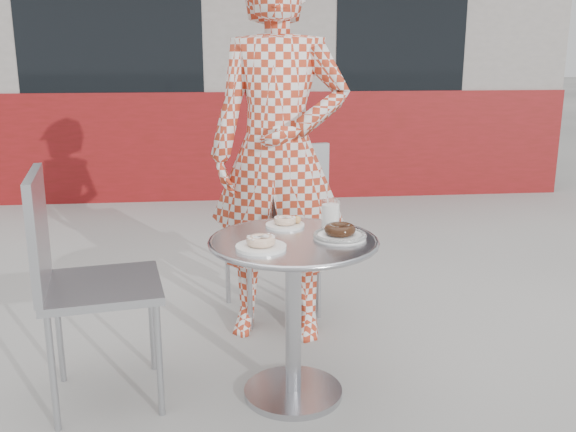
{
  "coord_description": "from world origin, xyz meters",
  "views": [
    {
      "loc": [
        -0.26,
        -2.32,
        1.37
      ],
      "look_at": [
        -0.01,
        0.11,
        0.74
      ],
      "focal_mm": 40.0,
      "sensor_mm": 36.0,
      "label": 1
    }
  ],
  "objects": [
    {
      "name": "plate_near",
      "position": [
        -0.13,
        -0.08,
        0.68
      ],
      "size": [
        0.19,
        0.19,
        0.05
      ],
      "rotation": [
        0.0,
        0.0,
        0.26
      ],
      "color": "white",
      "rests_on": "bistro_table"
    },
    {
      "name": "milk_cup",
      "position": [
        0.17,
        0.16,
        0.72
      ],
      "size": [
        0.08,
        0.08,
        0.12
      ],
      "rotation": [
        0.0,
        0.0,
        -0.22
      ],
      "color": "white",
      "rests_on": "bistro_table"
    },
    {
      "name": "storefront",
      "position": [
        -0.0,
        5.56,
        1.49
      ],
      "size": [
        6.02,
        4.55,
        3.0
      ],
      "color": "gray",
      "rests_on": "ground"
    },
    {
      "name": "seated_person",
      "position": [
        0.01,
        0.65,
        0.9
      ],
      "size": [
        0.73,
        0.56,
        1.79
      ],
      "primitive_type": "imported",
      "rotation": [
        0.0,
        0.0,
        -0.22
      ],
      "color": "#B1341B",
      "rests_on": "ground"
    },
    {
      "name": "bistro_table",
      "position": [
        0.01,
        0.03,
        0.5
      ],
      "size": [
        0.66,
        0.66,
        0.67
      ],
      "rotation": [
        0.0,
        0.0,
        0.21
      ],
      "color": "silver",
      "rests_on": "ground"
    },
    {
      "name": "plate_far",
      "position": [
        -0.0,
        0.21,
        0.68
      ],
      "size": [
        0.16,
        0.16,
        0.04
      ],
      "rotation": [
        0.0,
        0.0,
        -0.25
      ],
      "color": "white",
      "rests_on": "bistro_table"
    },
    {
      "name": "ground",
      "position": [
        0.0,
        0.0,
        0.0
      ],
      "size": [
        60.0,
        60.0,
        0.0
      ],
      "primitive_type": "plane",
      "color": "#A4A19C",
      "rests_on": "ground"
    },
    {
      "name": "chair_left",
      "position": [
        -0.75,
        0.09,
        0.29
      ],
      "size": [
        0.52,
        0.52,
        0.94
      ],
      "rotation": [
        0.0,
        0.0,
        1.74
      ],
      "color": "#9FA1A6",
      "rests_on": "ground"
    },
    {
      "name": "chair_far",
      "position": [
        -0.0,
        0.9,
        0.29
      ],
      "size": [
        0.55,
        0.55,
        0.93
      ],
      "rotation": [
        0.0,
        0.0,
        3.43
      ],
      "color": "#9FA1A6",
      "rests_on": "ground"
    },
    {
      "name": "plate_checker",
      "position": [
        0.19,
        0.03,
        0.68
      ],
      "size": [
        0.21,
        0.21,
        0.05
      ],
      "rotation": [
        0.0,
        0.0,
        -0.22
      ],
      "color": "white",
      "rests_on": "bistro_table"
    }
  ]
}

